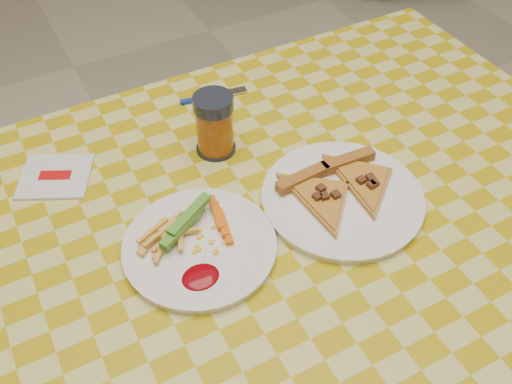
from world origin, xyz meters
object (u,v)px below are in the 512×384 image
drink_glass (215,125)px  table (267,249)px  plate_left (200,248)px  plate_right (342,199)px

drink_glass → table: bearing=-89.9°
plate_left → plate_right: bearing=-3.9°
table → plate_right: (0.13, -0.02, 0.08)m
plate_right → drink_glass: bearing=120.8°
plate_right → plate_left: bearing=176.1°
plate_right → drink_glass: size_ratio=2.27×
table → plate_left: plate_left is taller
plate_left → table: bearing=1.6°
plate_right → drink_glass: (-0.13, 0.21, 0.05)m
plate_left → drink_glass: 0.24m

